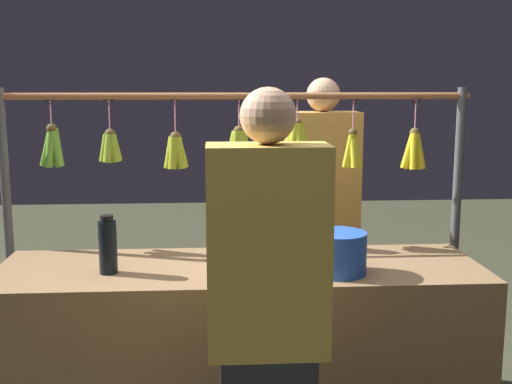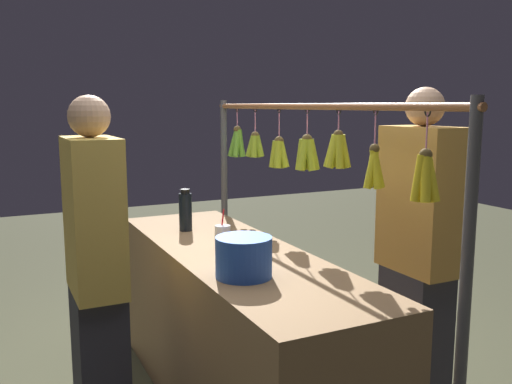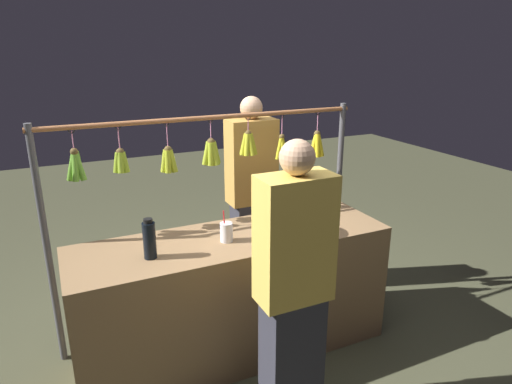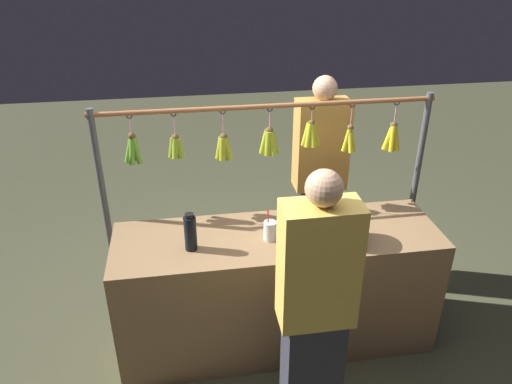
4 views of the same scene
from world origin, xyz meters
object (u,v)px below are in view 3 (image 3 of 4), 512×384
drink_cup (226,232)px  vendor_person (252,198)px  blue_bucket (296,222)px  water_bottle (149,239)px  customer_person (293,293)px

drink_cup → vendor_person: (-0.53, -0.79, -0.10)m
drink_cup → blue_bucket: bearing=168.6°
water_bottle → customer_person: customer_person is taller
blue_bucket → water_bottle: bearing=-3.7°
blue_bucket → drink_cup: size_ratio=1.18×
water_bottle → vendor_person: size_ratio=0.15×
vendor_person → customer_person: bearing=73.9°
vendor_person → customer_person: 1.49m
drink_cup → water_bottle: bearing=3.5°
drink_cup → vendor_person: size_ratio=0.12×
water_bottle → blue_bucket: 0.94m
vendor_person → customer_person: size_ratio=1.03×
blue_bucket → drink_cup: drink_cup is taller
blue_bucket → vendor_person: (-0.08, -0.88, -0.12)m
water_bottle → drink_cup: (-0.48, -0.03, -0.05)m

